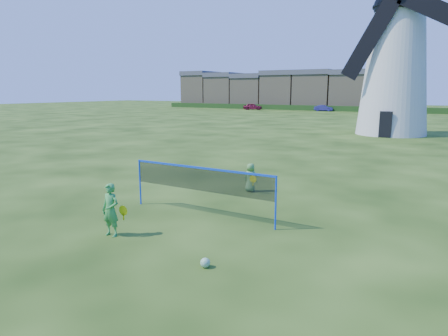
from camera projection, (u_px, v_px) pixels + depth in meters
ground at (210, 218)px, 12.13m from camera, size 220.00×220.00×0.00m
windmill at (396, 62)px, 34.05m from camera, size 13.49×5.91×18.16m
badminton_net at (201, 180)px, 12.15m from camera, size 5.05×0.05×1.55m
player_girl at (111, 210)px, 10.53m from camera, size 0.69×0.38×1.44m
player_boy at (251, 178)px, 15.21m from camera, size 0.64×0.42×1.10m
play_ball at (205, 263)px, 8.72m from camera, size 0.22×0.22×0.22m
terraced_houses at (285, 90)px, 85.57m from camera, size 50.54×8.40×8.33m
hedge at (296, 108)px, 78.74m from camera, size 62.00×0.80×1.00m
car_left at (253, 107)px, 80.19m from camera, size 4.08×2.63×1.29m
car_right at (324, 108)px, 75.11m from camera, size 3.66×1.85×1.15m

